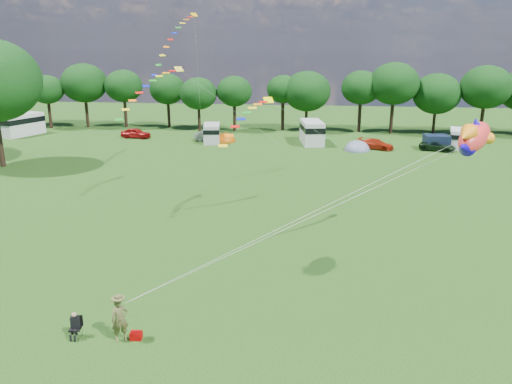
# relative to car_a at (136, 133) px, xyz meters

# --- Properties ---
(ground_plane) EXTENTS (180.00, 180.00, 0.00)m
(ground_plane) POSITION_rel_car_a_xyz_m (21.85, -46.29, -0.71)
(ground_plane) COLOR black
(ground_plane) RESTS_ON ground
(tree_line) EXTENTS (102.98, 10.98, 10.27)m
(tree_line) POSITION_rel_car_a_xyz_m (27.16, 8.70, 5.64)
(tree_line) COLOR black
(tree_line) RESTS_ON ground
(car_a) EXTENTS (4.43, 2.26, 1.41)m
(car_a) POSITION_rel_car_a_xyz_m (0.00, 0.00, 0.00)
(car_a) COLOR #9C1111
(car_a) RESTS_ON ground
(car_b) EXTENTS (3.92, 1.71, 1.35)m
(car_b) POSITION_rel_car_a_xyz_m (10.77, -0.94, -0.03)
(car_b) COLOR gray
(car_b) RESTS_ON ground
(car_c) EXTENTS (4.63, 3.34, 1.28)m
(car_c) POSITION_rel_car_a_xyz_m (32.66, -3.82, -0.07)
(car_c) COLOR #9E230C
(car_c) RESTS_ON ground
(car_d) EXTENTS (4.79, 3.36, 1.19)m
(car_d) POSITION_rel_car_a_xyz_m (40.09, -3.97, -0.11)
(car_d) COLOR black
(car_d) RESTS_ON ground
(campervan_a) EXTENTS (4.51, 6.83, 3.09)m
(campervan_a) POSITION_rel_car_a_xyz_m (-17.11, 0.14, 0.96)
(campervan_a) COLOR silver
(campervan_a) RESTS_ON ground
(campervan_b) EXTENTS (2.97, 5.22, 2.41)m
(campervan_b) POSITION_rel_car_a_xyz_m (11.25, -1.64, 0.59)
(campervan_b) COLOR #B8B8BA
(campervan_b) RESTS_ON ground
(campervan_c) EXTENTS (3.56, 6.42, 2.98)m
(campervan_c) POSITION_rel_car_a_xyz_m (24.60, -0.90, 0.89)
(campervan_c) COLOR silver
(campervan_c) RESTS_ON ground
(campervan_d) EXTENTS (2.96, 5.07, 2.33)m
(campervan_d) POSITION_rel_car_a_xyz_m (43.17, -1.30, 0.55)
(campervan_d) COLOR silver
(campervan_d) RESTS_ON ground
(tent_orange) EXTENTS (2.87, 3.15, 2.25)m
(tent_orange) POSITION_rel_car_a_xyz_m (12.93, -0.96, -0.68)
(tent_orange) COLOR #BC5005
(tent_orange) RESTS_ON ground
(tent_greyblue) EXTENTS (3.25, 3.56, 2.42)m
(tent_greyblue) POSITION_rel_car_a_xyz_m (30.31, -4.91, -0.69)
(tent_greyblue) COLOR slate
(tent_greyblue) RESTS_ON ground
(awning_navy) EXTENTS (3.07, 2.58, 1.80)m
(awning_navy) POSITION_rel_car_a_xyz_m (40.14, -2.97, 0.19)
(awning_navy) COLOR black
(awning_navy) RESTS_ON ground
(kite_flyer) EXTENTS (0.88, 0.80, 2.01)m
(kite_flyer) POSITION_rel_car_a_xyz_m (17.16, -48.49, 0.30)
(kite_flyer) COLOR brown
(kite_flyer) RESTS_ON ground
(camp_chair) EXTENTS (0.58, 0.58, 1.23)m
(camp_chair) POSITION_rel_car_a_xyz_m (15.10, -48.49, 0.03)
(camp_chair) COLOR #99999E
(camp_chair) RESTS_ON ground
(kite_bag) EXTENTS (0.52, 0.36, 0.36)m
(kite_bag) POSITION_rel_car_a_xyz_m (17.79, -48.35, -0.53)
(kite_bag) COLOR #AA0305
(kite_bag) RESTS_ON ground
(fish_kite) EXTENTS (2.53, 3.26, 1.78)m
(fish_kite) POSITION_rel_car_a_xyz_m (32.19, -44.13, 7.85)
(fish_kite) COLOR #F33230
(fish_kite) RESTS_ON ground
(streamer_kite_a) EXTENTS (3.37, 5.58, 5.77)m
(streamer_kite_a) POSITION_rel_car_a_xyz_m (11.91, -18.72, 12.83)
(streamer_kite_a) COLOR #D79C08
(streamer_kite_a) RESTS_ON ground
(streamer_kite_b) EXTENTS (4.36, 4.73, 3.82)m
(streamer_kite_b) POSITION_rel_car_a_xyz_m (12.69, -28.64, 8.87)
(streamer_kite_b) COLOR yellow
(streamer_kite_b) RESTS_ON ground
(streamer_kite_c) EXTENTS (3.25, 4.91, 2.83)m
(streamer_kite_c) POSITION_rel_car_a_xyz_m (20.80, -32.78, 7.28)
(streamer_kite_c) COLOR #FEFF00
(streamer_kite_c) RESTS_ON ground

